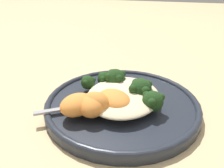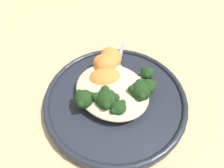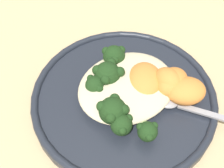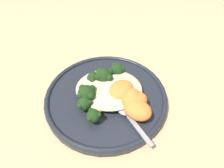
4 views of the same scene
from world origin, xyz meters
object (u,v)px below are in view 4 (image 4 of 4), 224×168
Objects in this scene: quinoa_mound at (110,88)px; broccoli_stalk_4 at (92,102)px; broccoli_stalk_2 at (101,85)px; broccoli_stalk_5 at (100,110)px; broccoli_stalk_3 at (90,94)px; broccoli_stalk_0 at (117,74)px; sweet_potato_chunk_2 at (121,92)px; broccoli_stalk_1 at (105,78)px; plate at (106,95)px; sweet_potato_chunk_1 at (132,98)px; sweet_potato_chunk_0 at (137,110)px; spoon at (127,113)px; sweet_potato_chunk_3 at (134,100)px.

quinoa_mound is 1.51× the size of broccoli_stalk_4.
broccoli_stalk_2 is 0.07m from broccoli_stalk_5.
broccoli_stalk_5 is (-0.03, 0.04, -0.01)m from broccoli_stalk_3.
sweet_potato_chunk_2 is at bearing -168.12° from broccoli_stalk_0.
broccoli_stalk_1 is 0.06m from sweet_potato_chunk_2.
broccoli_stalk_2 reaches higher than quinoa_mound.
broccoli_stalk_5 is (-0.00, 0.07, -0.00)m from broccoli_stalk_2.
plate is 1.87× the size of quinoa_mound.
broccoli_stalk_2 is 2.14× the size of sweet_potato_chunk_1.
broccoli_stalk_4 is 0.10m from sweet_potato_chunk_0.
sweet_potato_chunk_1 is at bearing 169.13° from broccoli_stalk_3.
plate is 0.07m from sweet_potato_chunk_1.
broccoli_stalk_3 is 1.92× the size of sweet_potato_chunk_0.
sweet_potato_chunk_1 is at bearing -69.65° from sweet_potato_chunk_0.
broccoli_stalk_1 reaches higher than sweet_potato_chunk_1.
sweet_potato_chunk_0 is at bearing 154.46° from broccoli_stalk_3.
spoon is at bearing -166.37° from broccoli_stalk_0.
sweet_potato_chunk_0 is 0.06m from sweet_potato_chunk_2.
broccoli_stalk_2 is 0.05m from sweet_potato_chunk_2.
broccoli_stalk_3 is 2.36× the size of sweet_potato_chunk_1.
plate is 0.05m from broccoli_stalk_3.
sweet_potato_chunk_0 reaches higher than spoon.
sweet_potato_chunk_3 is (-0.00, 0.00, -0.00)m from sweet_potato_chunk_1.
spoon is at bearing 121.74° from quinoa_mound.
broccoli_stalk_5 is 2.16× the size of sweet_potato_chunk_1.
broccoli_stalk_3 is (0.06, 0.07, 0.00)m from broccoli_stalk_0.
sweet_potato_chunk_2 reaches higher than quinoa_mound.
sweet_potato_chunk_3 is at bearing 139.68° from sweet_potato_chunk_2.
quinoa_mound is 0.07m from spoon.
broccoli_stalk_5 is at bearing 75.13° from quinoa_mound.
broccoli_stalk_3 is 0.07m from sweet_potato_chunk_2.
broccoli_stalk_1 is at bearing 123.32° from broccoli_stalk_0.
broccoli_stalk_0 is 1.13× the size of broccoli_stalk_2.
broccoli_stalk_3 is 0.02m from broccoli_stalk_4.
plate is at bearing -150.57° from broccoli_stalk_3.
broccoli_stalk_1 is 0.11m from spoon.
sweet_potato_chunk_3 is (-0.03, 0.02, 0.00)m from sweet_potato_chunk_2.
broccoli_stalk_0 is 0.10m from broccoli_stalk_4.
broccoli_stalk_1 is at bearing 177.21° from spoon.
spoon reaches higher than plate.
broccoli_stalk_0 reaches higher than broccoli_stalk_2.
sweet_potato_chunk_1 is 0.04m from spoon.
sweet_potato_chunk_3 is at bearing -171.63° from broccoli_stalk_2.
sweet_potato_chunk_1 is 0.46× the size of spoon.
sweet_potato_chunk_0 is at bearing 126.45° from broccoli_stalk_5.
sweet_potato_chunk_2 is (-0.05, 0.02, 0.00)m from broccoli_stalk_2.
broccoli_stalk_1 reaches higher than spoon.
broccoli_stalk_1 is 0.76× the size of spoon.
sweet_potato_chunk_0 is (-0.05, 0.11, 0.00)m from broccoli_stalk_0.
broccoli_stalk_5 is (0.03, 0.11, -0.00)m from broccoli_stalk_0.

